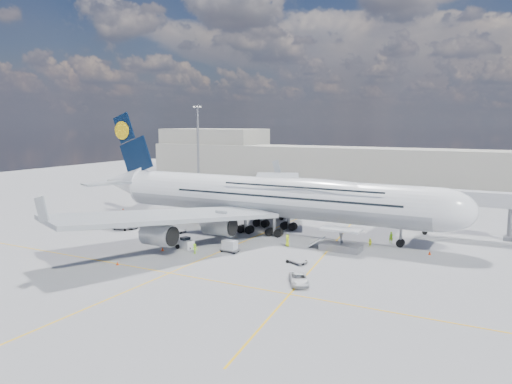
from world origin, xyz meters
The scene contains 31 objects.
ground centered at (0.00, 0.00, 0.00)m, with size 300.00×300.00×0.00m, color gray.
taxi_line_main centered at (0.00, 0.00, 0.01)m, with size 0.25×220.00×0.01m, color #F1AE0C.
taxi_line_cross centered at (0.00, -20.00, 0.01)m, with size 120.00×0.25×0.01m, color #F1AE0C.
taxi_line_diag centered at (14.00, 10.00, 0.01)m, with size 0.25×100.00×0.01m, color #F1AE0C.
airliner centered at (0.26, 10.00, 6.87)m, with size 77.26×79.15×23.71m.
jet_bridge centered at (29.81, 20.94, 6.85)m, with size 18.80×12.10×8.50m.
cargo_loader centered at (16.82, 2.89, 1.25)m, with size 8.53×3.20×3.67m.
light_mast centered at (-40.00, 45.00, 13.21)m, with size 3.00×0.70×25.50m.
terminal centered at (0.00, 95.00, 6.00)m, with size 180.00×16.00×12.00m, color #B2AD9E.
hangar centered at (-70.00, 100.00, 9.00)m, with size 40.00×22.00×18.00m, color #B2AD9E.
dolly_row_a centered at (-25.13, -0.54, 1.15)m, with size 3.47×1.97×2.14m.
dolly_row_b centered at (-16.24, -1.95, 0.35)m, with size 3.16×1.78×0.45m.
dolly_row_c centered at (-14.81, 1.27, 0.39)m, with size 3.82×2.84×0.50m.
dolly_back centered at (-25.62, -1.86, 1.13)m, with size 3.58×2.32×2.11m.
dolly_nose_far centered at (13.58, -7.23, 0.35)m, with size 3.50×2.78×0.45m.
dolly_nose_near centered at (1.50, -6.36, 1.02)m, with size 3.07×1.74×1.90m.
baggage_tug centered at (-6.03, -8.07, 0.87)m, with size 3.43×2.30×1.97m.
catering_truck_inner centered at (-4.20, 22.41, 1.76)m, with size 6.45×2.96×3.74m.
catering_truck_outer centered at (-14.24, 43.91, 1.64)m, with size 6.21×3.21×3.53m.
service_van centered at (17.69, -15.99, 0.69)m, with size 2.27×4.93×1.37m, color silver.
crew_nose centered at (22.95, 12.07, 0.97)m, with size 0.71×0.47×1.95m, color #9BF71A.
crew_loader centered at (20.60, 7.32, 0.75)m, with size 0.73×0.57×1.51m, color #E1F019.
crew_wing centered at (-5.87, -7.46, 0.86)m, with size 1.00×0.42×1.71m, color #B7FF1A.
crew_van centered at (8.09, 1.47, 0.99)m, with size 0.97×0.63×1.98m, color #DAF619.
crew_tug centered at (-2.86, -9.92, 0.82)m, with size 1.06×0.61×1.64m, color #A5FF1A.
cone_nose centered at (30.18, 7.02, 0.29)m, with size 0.47×0.47×0.60m.
cone_wing_left_inner centered at (-1.12, 24.46, 0.24)m, with size 0.40×0.40×0.51m.
cone_wing_left_outer centered at (-6.73, 37.68, 0.23)m, with size 0.37×0.37×0.48m.
cone_wing_right_inner centered at (-8.48, -10.97, 0.28)m, with size 0.46×0.46×0.58m.
cone_wing_right_outer centered at (-9.16, -20.47, 0.26)m, with size 0.42×0.42×0.53m.
cone_tail centered at (-40.92, 14.82, 0.23)m, with size 0.38×0.38×0.49m.
Camera 1 is at (42.04, -73.24, 20.72)m, focal length 35.00 mm.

